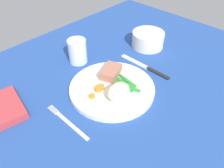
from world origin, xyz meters
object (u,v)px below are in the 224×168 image
object	(u,v)px
fork	(68,122)
water_glass	(78,53)
meat_portion	(110,72)
knife	(145,67)
salad_bowl	(148,39)
dinner_plate	(112,88)

from	to	relation	value
fork	water_glass	distance (cm)	29.03
meat_portion	knife	world-z (taller)	meat_portion
water_glass	salad_bowl	xyz separation A→B (cm)	(25.96, -11.85, -0.30)
water_glass	salad_bowl	distance (cm)	28.54
knife	salad_bowl	size ratio (longest dim) A/B	1.64
dinner_plate	salad_bowl	distance (cm)	30.26
knife	salad_bowl	world-z (taller)	salad_bowl
dinner_plate	meat_portion	world-z (taller)	meat_portion
salad_bowl	water_glass	bearing A→B (deg)	155.46
dinner_plate	meat_portion	size ratio (longest dim) A/B	3.35
dinner_plate	fork	size ratio (longest dim) A/B	1.59
dinner_plate	salad_bowl	xyz separation A→B (cm)	(29.07, 7.97, 2.58)
knife	water_glass	distance (cm)	24.60
meat_portion	fork	bearing A→B (deg)	-168.21
meat_portion	fork	world-z (taller)	meat_portion
knife	fork	bearing A→B (deg)	179.78
fork	salad_bowl	distance (cm)	47.46
dinner_plate	knife	size ratio (longest dim) A/B	1.29
salad_bowl	dinner_plate	bearing A→B (deg)	-164.67
dinner_plate	meat_portion	xyz separation A→B (cm)	(3.56, 4.15, 2.15)
knife	meat_portion	bearing A→B (deg)	161.35
meat_portion	fork	size ratio (longest dim) A/B	0.47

